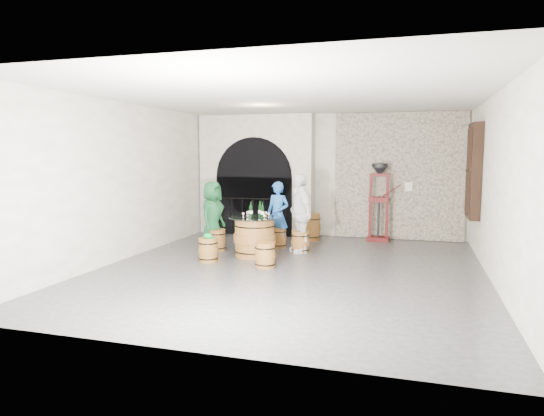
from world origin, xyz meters
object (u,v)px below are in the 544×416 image
(barrel_stool_near_left, at_px, (208,250))
(person_white, at_px, (300,213))
(person_green, at_px, (212,216))
(barrel_stool_near_right, at_px, (265,255))
(side_barrel, at_px, (311,227))
(wine_bottle_center, at_px, (262,211))
(barrel_stool_left, at_px, (217,240))
(corking_press, at_px, (379,196))
(barrel_stool_right, at_px, (300,242))
(person_blue, at_px, (278,215))
(barrel_table, at_px, (255,237))
(wine_bottle_right, at_px, (260,210))
(barrel_stool_far, at_px, (278,238))
(wine_bottle_left, at_px, (251,211))

(barrel_stool_near_left, xyz_separation_m, person_white, (1.57, 1.40, 0.63))
(person_green, bearing_deg, barrel_stool_near_right, -121.61)
(side_barrel, bearing_deg, wine_bottle_center, -104.14)
(barrel_stool_left, bearing_deg, barrel_stool_near_left, -76.19)
(barrel_stool_near_left, distance_m, corking_press, 4.66)
(barrel_stool_right, xyz_separation_m, person_blue, (-0.62, 0.37, 0.53))
(barrel_table, bearing_deg, barrel_stool_left, 161.75)
(barrel_stool_left, relative_size, wine_bottle_right, 1.48)
(person_blue, bearing_deg, corking_press, 50.38)
(barrel_stool_far, xyz_separation_m, corking_press, (2.15, 1.57, 0.88))
(side_barrel, bearing_deg, wine_bottle_left, -110.72)
(barrel_stool_left, relative_size, barrel_stool_near_right, 1.00)
(barrel_stool_near_right, relative_size, wine_bottle_left, 1.48)
(barrel_stool_far, distance_m, barrel_stool_right, 0.73)
(barrel_table, height_order, barrel_stool_far, barrel_table)
(barrel_stool_far, bearing_deg, barrel_stool_near_left, -118.03)
(barrel_table, bearing_deg, side_barrel, 71.62)
(corking_press, bearing_deg, person_green, -145.75)
(wine_bottle_center, xyz_separation_m, wine_bottle_right, (-0.11, 0.19, 0.00))
(barrel_stool_right, distance_m, person_blue, 0.90)
(corking_press, bearing_deg, person_white, -126.39)
(person_blue, relative_size, wine_bottle_right, 4.71)
(person_white, distance_m, corking_press, 2.51)
(barrel_stool_near_right, xyz_separation_m, wine_bottle_left, (-0.61, 0.95, 0.73))
(barrel_stool_far, bearing_deg, person_white, -32.54)
(barrel_stool_near_right, bearing_deg, person_white, 78.78)
(wine_bottle_left, xyz_separation_m, side_barrel, (0.82, 2.18, -0.63))
(barrel_stool_far, distance_m, wine_bottle_left, 1.28)
(person_green, height_order, corking_press, corking_press)
(barrel_stool_far, bearing_deg, corking_press, 36.14)
(corking_press, bearing_deg, person_blue, -141.91)
(barrel_stool_far, xyz_separation_m, person_blue, (-0.00, -0.02, 0.53))
(barrel_stool_left, height_order, corking_press, corking_press)
(barrel_stool_right, height_order, wine_bottle_center, wine_bottle_center)
(barrel_table, xyz_separation_m, corking_press, (2.37, 2.61, 0.71))
(barrel_stool_far, xyz_separation_m, wine_bottle_right, (-0.16, -0.85, 0.73))
(person_white, bearing_deg, barrel_stool_near_right, -45.69)
(barrel_stool_right, distance_m, barrel_stool_near_left, 2.11)
(barrel_table, distance_m, wine_bottle_center, 0.58)
(barrel_stool_left, xyz_separation_m, barrel_stool_near_right, (1.53, -1.25, 0.00))
(person_green, relative_size, wine_bottle_right, 4.77)
(person_green, xyz_separation_m, corking_press, (3.50, 2.23, 0.35))
(barrel_stool_left, height_order, barrel_stool_far, same)
(barrel_stool_far, xyz_separation_m, person_white, (0.61, -0.39, 0.63))
(barrel_stool_near_left, bearing_deg, wine_bottle_center, 39.42)
(barrel_table, xyz_separation_m, person_green, (-1.13, 0.37, 0.36))
(wine_bottle_center, bearing_deg, barrel_table, 176.64)
(barrel_stool_far, xyz_separation_m, side_barrel, (0.51, 1.17, 0.10))
(barrel_stool_near_left, xyz_separation_m, person_green, (-0.39, 1.13, 0.54))
(person_blue, relative_size, corking_press, 0.80)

